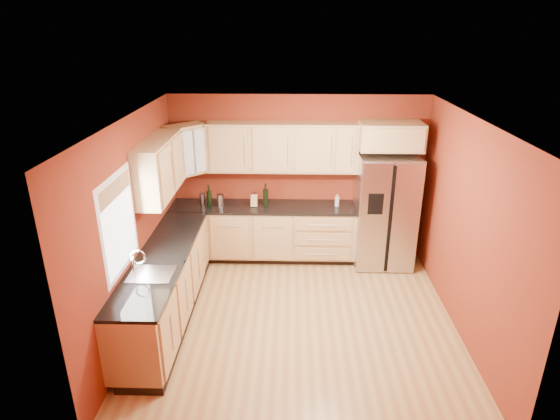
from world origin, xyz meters
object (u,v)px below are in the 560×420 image
canister_left (203,199)px  soap_dispenser (337,200)px  knife_block (254,200)px  wine_bottle_a (209,196)px  refrigerator (385,210)px

canister_left → soap_dispenser: size_ratio=0.88×
knife_block → wine_bottle_a: bearing=-169.9°
canister_left → knife_block: knife_block is taller
refrigerator → soap_dispenser: size_ratio=9.09×
canister_left → knife_block: 0.83m
knife_block → soap_dispenser: bearing=8.0°
wine_bottle_a → soap_dispenser: wine_bottle_a is taller
refrigerator → canister_left: refrigerator is taller
canister_left → wine_bottle_a: (0.12, -0.12, 0.09)m
refrigerator → soap_dispenser: refrigerator is taller
knife_block → refrigerator: bearing=5.2°
refrigerator → knife_block: bearing=178.6°
refrigerator → canister_left: (-2.85, 0.12, 0.12)m
wine_bottle_a → soap_dispenser: size_ratio=1.80×
refrigerator → soap_dispenser: (-0.73, 0.08, 0.13)m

